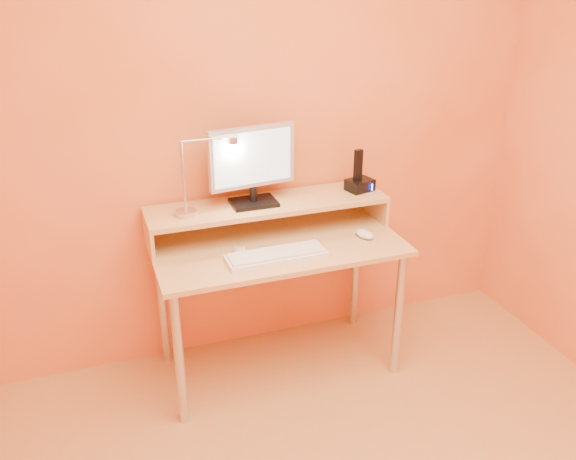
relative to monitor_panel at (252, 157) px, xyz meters
name	(u,v)px	position (x,y,z in m)	size (l,w,h in m)	color
wall_back	(256,120)	(0.07, 0.16, 0.13)	(3.00, 0.04, 2.50)	#F88A53
desk_leg_fl	(179,360)	(-0.48, -0.41, -0.77)	(0.04, 0.04, 0.69)	silver
desk_leg_fr	(398,315)	(0.62, -0.41, -0.77)	(0.04, 0.04, 0.69)	silver
desk_leg_bl	(162,304)	(-0.48, 0.09, -0.77)	(0.04, 0.04, 0.69)	silver
desk_leg_br	(355,271)	(0.62, 0.09, -0.77)	(0.04, 0.04, 0.69)	silver
desk_lower	(278,246)	(0.07, -0.16, -0.41)	(1.20, 0.60, 0.03)	tan
shelf_riser_left	(149,236)	(-0.52, -0.01, -0.33)	(0.02, 0.30, 0.14)	tan
shelf_riser_right	(374,205)	(0.66, -0.01, -0.33)	(0.02, 0.30, 0.14)	tan
desk_shelf	(268,205)	(0.07, -0.01, -0.25)	(1.20, 0.30, 0.03)	tan
monitor_foot	(254,202)	(0.00, -0.01, -0.23)	(0.22, 0.16, 0.02)	black
monitor_neck	(253,194)	(0.00, -0.01, -0.19)	(0.04, 0.04, 0.07)	black
monitor_panel	(252,157)	(0.00, 0.00, 0.00)	(0.43, 0.04, 0.29)	#B3B3BD
monitor_back	(251,155)	(0.00, 0.02, 0.00)	(0.39, 0.01, 0.25)	black
monitor_screen	(253,158)	(0.00, -0.02, 0.00)	(0.39, 0.00, 0.25)	silver
lamp_base	(186,213)	(-0.34, -0.04, -0.23)	(0.10, 0.10, 0.03)	silver
lamp_post	(183,177)	(-0.34, -0.04, -0.05)	(0.01, 0.01, 0.33)	silver
lamp_arm	(207,139)	(-0.22, -0.04, 0.12)	(0.01, 0.01, 0.24)	silver
lamp_head	(233,140)	(-0.10, -0.04, 0.10)	(0.04, 0.04, 0.03)	silver
lamp_bulb	(233,143)	(-0.10, -0.04, 0.09)	(0.03, 0.03, 0.00)	#FFEAC6
phone_dock	(360,185)	(0.57, -0.01, -0.21)	(0.13, 0.10, 0.06)	black
phone_handset	(358,165)	(0.56, -0.01, -0.10)	(0.04, 0.03, 0.16)	black
phone_led	(372,187)	(0.62, -0.06, -0.21)	(0.01, 0.00, 0.04)	blue
keyboard	(276,256)	(0.02, -0.30, -0.39)	(0.46, 0.15, 0.02)	white
mouse	(365,234)	(0.50, -0.23, -0.38)	(0.06, 0.11, 0.04)	white
remote_control	(241,257)	(-0.14, -0.25, -0.39)	(0.05, 0.18, 0.02)	white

